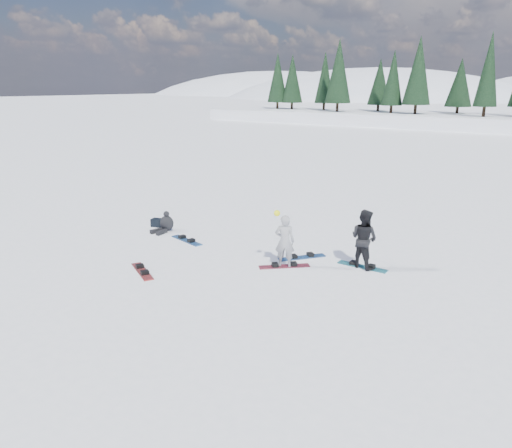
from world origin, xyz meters
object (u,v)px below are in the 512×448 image
Objects in this scene: snowboarder_woman at (285,241)px; snowboard_loose_c at (187,240)px; seated_rider at (166,224)px; gear_bag at (158,223)px; snowboard_loose_b at (142,271)px; snowboarder_man at (364,239)px; snowboard_loose_a at (302,257)px.

snowboard_loose_c is (-4.08, 0.18, -0.79)m from snowboarder_woman.
seated_rider is 1.98× the size of gear_bag.
snowboarder_woman is 1.14× the size of snowboard_loose_b.
seated_rider is at bearing 176.43° from snowboard_loose_c.
snowboarder_woman reaches higher than snowboard_loose_b.
gear_bag is (-8.08, -0.47, -0.72)m from snowboarder_man.
snowboard_loose_a is (6.22, 0.14, -0.14)m from gear_bag.
snowboard_loose_b is 3.06m from snowboard_loose_c.
snowboard_loose_b is 4.84m from snowboard_loose_a.
snowboarder_woman reaches higher than gear_bag.
gear_bag is (-0.70, 0.25, -0.14)m from seated_rider.
seated_rider reaches higher than snowboard_loose_c.
snowboarder_man is 1.16× the size of snowboard_loose_c.
snowboarder_man is 6.13m from snowboard_loose_c.
snowboarder_woman is 4.16m from snowboard_loose_c.
snowboarder_man is 6.46m from snowboard_loose_b.
snowboard_loose_b and snowboard_loose_a have the same top height.
snowboard_loose_b is 1.00× the size of snowboard_loose_c.
snowboard_loose_b is at bearing -48.87° from gear_bag.
snowboard_loose_a is at bearing 24.30° from snowboard_loose_c.
snowboarder_woman is 1.93× the size of seated_rider.
snowboard_loose_b is (-4.97, -4.03, -0.86)m from snowboarder_man.
snowboard_loose_b is at bearing -57.95° from snowboard_loose_c.
snowboard_loose_c is at bearing -27.39° from snowboarder_woman.
snowboard_loose_b is at bearing 16.43° from snowboarder_woman.
snowboarder_man is 1.96× the size of seated_rider.
gear_bag is 6.23m from snowboard_loose_a.
snowboard_loose_c is (1.42, -0.43, -0.27)m from seated_rider.
gear_bag is at bearing 175.48° from snowboard_loose_c.
gear_bag is 0.30× the size of snowboard_loose_b.
seated_rider is at bearing -19.50° from gear_bag.
snowboarder_man is 2.07m from snowboard_loose_a.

